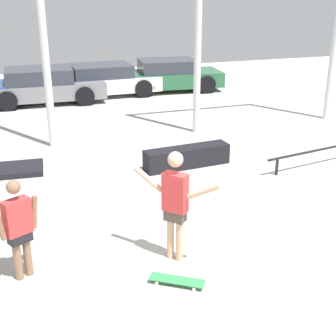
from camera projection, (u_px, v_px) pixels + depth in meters
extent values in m
plane|color=#B2ADA3|center=(220.00, 246.00, 7.79)|extent=(36.00, 36.00, 0.00)
cylinder|color=#DBAD89|center=(170.00, 234.00, 7.33)|extent=(0.12, 0.12, 0.84)
cylinder|color=#DBAD89|center=(179.00, 236.00, 7.26)|extent=(0.12, 0.12, 0.84)
cube|color=#4C4238|center=(175.00, 215.00, 7.16)|extent=(0.35, 0.36, 0.19)
cube|color=#DB3838|center=(175.00, 192.00, 7.02)|extent=(0.39, 0.41, 0.61)
sphere|color=#DBAD89|center=(175.00, 159.00, 6.83)|extent=(0.23, 0.23, 0.23)
cylinder|color=#DBAD89|center=(148.00, 179.00, 7.20)|extent=(0.42, 0.45, 0.36)
cylinder|color=#DBAD89|center=(204.00, 191.00, 6.76)|extent=(0.42, 0.45, 0.36)
cube|color=#338C4C|center=(177.00, 280.00, 6.78)|extent=(0.79, 0.63, 0.01)
cylinder|color=silver|center=(197.00, 281.00, 6.82)|extent=(0.06, 0.06, 0.05)
cylinder|color=silver|center=(194.00, 290.00, 6.63)|extent=(0.06, 0.06, 0.05)
cylinder|color=silver|center=(161.00, 275.00, 6.96)|extent=(0.06, 0.06, 0.05)
cylinder|color=silver|center=(157.00, 284.00, 6.76)|extent=(0.06, 0.06, 0.05)
cube|color=black|center=(187.00, 157.00, 11.11)|extent=(2.12, 0.63, 0.48)
cylinder|color=black|center=(318.00, 150.00, 11.09)|extent=(2.95, 0.53, 0.06)
cylinder|color=black|center=(277.00, 167.00, 10.63)|extent=(0.07, 0.07, 0.40)
cylinder|color=silver|center=(42.00, 18.00, 11.40)|extent=(0.20, 0.20, 6.60)
cylinder|color=silver|center=(198.00, 15.00, 12.64)|extent=(0.20, 0.20, 6.60)
cylinder|color=black|center=(0.00, 92.00, 17.46)|extent=(0.61, 0.22, 0.61)
cylinder|color=black|center=(1.00, 102.00, 16.00)|extent=(0.61, 0.22, 0.61)
cube|color=slate|center=(45.00, 90.00, 17.09)|extent=(4.32, 2.00, 0.56)
cube|color=#2D333D|center=(39.00, 75.00, 16.85)|extent=(2.40, 1.78, 0.51)
cylinder|color=black|center=(79.00, 86.00, 18.30)|extent=(0.69, 0.24, 0.68)
cylinder|color=black|center=(85.00, 96.00, 16.69)|extent=(0.69, 0.24, 0.68)
cylinder|color=black|center=(8.00, 90.00, 17.59)|extent=(0.69, 0.24, 0.68)
cylinder|color=black|center=(7.00, 101.00, 15.98)|extent=(0.69, 0.24, 0.68)
cube|color=white|center=(106.00, 83.00, 18.24)|extent=(4.09, 1.87, 0.55)
cube|color=#2D333D|center=(101.00, 71.00, 18.01)|extent=(2.26, 1.70, 0.46)
cylinder|color=black|center=(131.00, 80.00, 19.46)|extent=(0.68, 0.23, 0.68)
cylinder|color=black|center=(143.00, 89.00, 17.90)|extent=(0.68, 0.23, 0.68)
cylinder|color=black|center=(70.00, 84.00, 18.67)|extent=(0.68, 0.23, 0.68)
cylinder|color=black|center=(77.00, 93.00, 17.11)|extent=(0.68, 0.23, 0.68)
cube|color=#28603D|center=(171.00, 79.00, 19.04)|extent=(4.16, 2.15, 0.58)
cube|color=#2D333D|center=(167.00, 66.00, 18.81)|extent=(2.35, 1.83, 0.48)
cylinder|color=black|center=(194.00, 77.00, 20.13)|extent=(0.72, 0.29, 0.70)
cylinder|color=black|center=(207.00, 85.00, 18.57)|extent=(0.72, 0.29, 0.70)
cylinder|color=black|center=(138.00, 79.00, 19.61)|extent=(0.72, 0.29, 0.70)
cylinder|color=black|center=(145.00, 87.00, 18.04)|extent=(0.72, 0.29, 0.70)
cylinder|color=#8C664C|center=(27.00, 253.00, 6.90)|extent=(0.12, 0.12, 0.73)
cylinder|color=#8C664C|center=(17.00, 257.00, 6.80)|extent=(0.12, 0.12, 0.73)
cube|color=black|center=(20.00, 237.00, 6.74)|extent=(0.37, 0.31, 0.16)
cube|color=#DB3838|center=(17.00, 217.00, 6.62)|extent=(0.43, 0.34, 0.53)
sphere|color=#8C664C|center=(13.00, 187.00, 6.45)|extent=(0.20, 0.20, 0.20)
cylinder|color=#8C664C|center=(34.00, 212.00, 6.80)|extent=(0.18, 0.15, 0.49)
cylinder|color=#8C664C|center=(0.00, 225.00, 6.45)|extent=(0.18, 0.15, 0.49)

